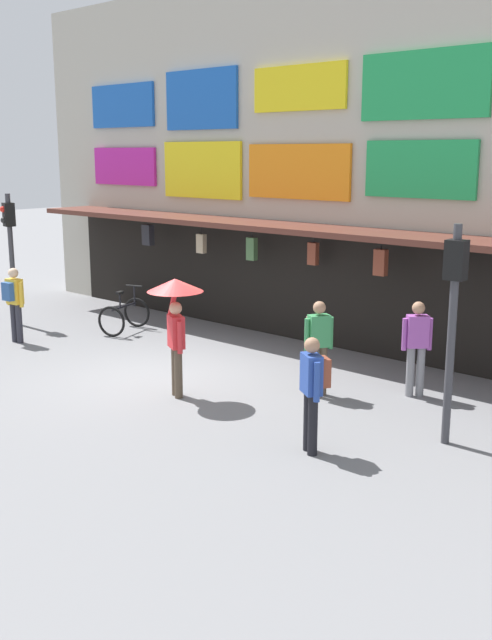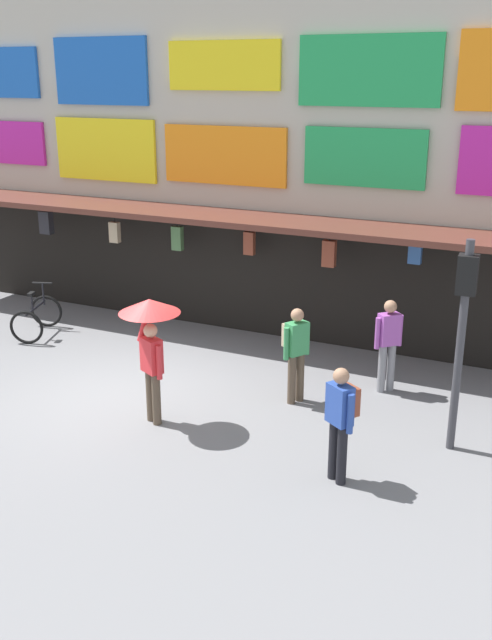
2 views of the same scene
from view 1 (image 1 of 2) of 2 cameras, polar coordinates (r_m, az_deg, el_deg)
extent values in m
plane|color=slate|center=(14.29, -6.13, -4.33)|extent=(80.00, 80.00, 0.00)
cube|color=#B2AD9E|center=(17.08, 5.35, 12.07)|extent=(18.00, 1.20, 8.00)
cube|color=#592D23|center=(16.13, 2.46, 7.10)|extent=(15.30, 1.40, 0.12)
cube|color=blue|center=(20.77, -9.41, 15.80)|extent=(2.47, 0.08, 1.10)
cube|color=blue|center=(18.57, -3.45, 16.42)|extent=(2.35, 0.08, 1.39)
cube|color=yellow|center=(16.62, 4.05, 17.22)|extent=(2.44, 0.08, 0.94)
cube|color=green|center=(14.97, 13.39, 17.05)|extent=(2.67, 0.08, 1.26)
cube|color=#B71E93|center=(20.74, -9.25, 11.48)|extent=(2.49, 0.08, 0.98)
cube|color=yellow|center=(18.54, -3.38, 11.34)|extent=(2.58, 0.08, 1.34)
cube|color=orange|center=(16.57, 3.96, 11.21)|extent=(2.76, 0.08, 1.18)
cube|color=green|center=(14.92, 13.08, 11.12)|extent=(2.36, 0.08, 1.09)
cylinder|color=black|center=(19.05, -7.51, 7.44)|extent=(0.02, 0.02, 0.15)
cube|color=#232328|center=(19.09, -7.48, 6.45)|extent=(0.29, 0.17, 0.51)
cylinder|color=black|center=(17.84, -3.44, 6.99)|extent=(0.02, 0.02, 0.27)
cube|color=tan|center=(17.88, -3.42, 5.83)|extent=(0.22, 0.13, 0.45)
cylinder|color=black|center=(16.81, 0.45, 6.71)|extent=(0.02, 0.02, 0.24)
cube|color=#477042|center=(16.85, 0.44, 5.44)|extent=(0.23, 0.14, 0.51)
cylinder|color=black|center=(15.90, 5.16, 6.32)|extent=(0.02, 0.02, 0.24)
cube|color=brown|center=(15.95, 5.14, 5.05)|extent=(0.22, 0.13, 0.47)
cylinder|color=black|center=(14.76, 10.28, 5.73)|extent=(0.02, 0.02, 0.22)
cube|color=brown|center=(14.81, 10.22, 4.33)|extent=(0.25, 0.15, 0.51)
cylinder|color=black|center=(13.99, 16.04, 5.27)|extent=(0.02, 0.02, 0.12)
cube|color=#2D5693|center=(14.02, 15.98, 4.26)|extent=(0.23, 0.14, 0.37)
cube|color=black|center=(16.84, 3.89, 2.68)|extent=(15.30, 0.04, 2.50)
cylinder|color=#38383D|center=(19.11, -17.41, 4.38)|extent=(0.12, 0.12, 3.20)
cube|color=black|center=(19.00, -17.63, 7.67)|extent=(0.33, 0.30, 0.56)
sphere|color=red|center=(18.95, -18.03, 8.02)|extent=(0.15, 0.15, 0.15)
sphere|color=black|center=(18.97, -17.98, 7.24)|extent=(0.15, 0.15, 0.15)
cylinder|color=#38383D|center=(11.01, 15.38, -1.25)|extent=(0.12, 0.12, 3.20)
cube|color=black|center=(10.80, 15.72, 4.43)|extent=(0.30, 0.26, 0.56)
sphere|color=red|center=(10.91, 16.01, 5.17)|extent=(0.15, 0.15, 0.15)
sphere|color=black|center=(10.94, 15.93, 3.82)|extent=(0.15, 0.15, 0.15)
torus|color=black|center=(18.36, -8.32, 0.58)|extent=(0.70, 0.29, 0.72)
torus|color=black|center=(17.45, -10.22, -0.12)|extent=(0.70, 0.29, 0.72)
cylinder|color=black|center=(17.85, -9.27, 1.02)|extent=(0.36, 0.95, 0.05)
cylinder|color=black|center=(17.68, -9.58, 1.46)|extent=(0.04, 0.04, 0.35)
cube|color=black|center=(17.65, -9.60, 2.07)|extent=(0.16, 0.22, 0.06)
cylinder|color=black|center=(18.20, -8.50, 1.82)|extent=(0.04, 0.04, 0.50)
cylinder|color=black|center=(18.16, -8.53, 2.59)|extent=(0.43, 0.17, 0.04)
cylinder|color=#2D2D38|center=(17.51, -17.25, -0.18)|extent=(0.14, 0.14, 0.88)
cylinder|color=#2D2D38|center=(17.37, -16.89, -0.26)|extent=(0.14, 0.14, 0.88)
cube|color=gold|center=(17.30, -17.23, 2.10)|extent=(0.38, 0.26, 0.56)
sphere|color=beige|center=(17.23, -17.32, 3.44)|extent=(0.22, 0.22, 0.22)
cylinder|color=gold|center=(17.48, -17.65, 2.01)|extent=(0.09, 0.09, 0.56)
cylinder|color=gold|center=(17.14, -16.77, 1.87)|extent=(0.09, 0.09, 0.56)
cube|color=#2D5693|center=(17.20, -17.65, 2.09)|extent=(0.30, 0.19, 0.40)
cylinder|color=gray|center=(13.31, 12.40, -3.87)|extent=(0.14, 0.14, 0.88)
cylinder|color=gray|center=(13.36, 13.14, -3.85)|extent=(0.14, 0.14, 0.88)
cube|color=#9E4CA8|center=(13.15, 12.92, -0.85)|extent=(0.41, 0.41, 0.56)
sphere|color=#A87A5B|center=(13.07, 13.01, 0.90)|extent=(0.22, 0.22, 0.22)
cylinder|color=#9E4CA8|center=(13.11, 11.99, -1.08)|extent=(0.09, 0.09, 0.56)
cylinder|color=#9E4CA8|center=(13.23, 13.83, -1.04)|extent=(0.09, 0.09, 0.56)
cylinder|color=brown|center=(13.13, 5.87, -3.86)|extent=(0.14, 0.14, 0.88)
cylinder|color=brown|center=(13.06, 5.15, -3.93)|extent=(0.14, 0.14, 0.88)
cube|color=#388E51|center=(12.91, 5.58, -0.83)|extent=(0.37, 0.42, 0.56)
sphere|color=#A87A5B|center=(12.82, 5.62, 0.95)|extent=(0.22, 0.22, 0.22)
cylinder|color=#388E51|center=(13.01, 6.46, -0.98)|extent=(0.09, 0.09, 0.56)
cylinder|color=#388E51|center=(12.84, 4.67, -1.12)|extent=(0.09, 0.09, 0.56)
cube|color=tan|center=(13.05, 5.30, -0.59)|extent=(0.28, 0.32, 0.40)
cylinder|color=brown|center=(12.95, -5.17, -4.08)|extent=(0.14, 0.14, 0.88)
cylinder|color=brown|center=(13.12, -5.39, -3.87)|extent=(0.14, 0.14, 0.88)
cube|color=red|center=(12.85, -5.35, -0.89)|extent=(0.42, 0.36, 0.56)
sphere|color=tan|center=(12.76, -5.39, 0.90)|extent=(0.22, 0.22, 0.22)
cylinder|color=red|center=(12.66, -5.07, -1.33)|extent=(0.09, 0.09, 0.56)
cylinder|color=red|center=(12.97, -5.66, 1.04)|extent=(0.23, 0.09, 0.48)
cylinder|color=#4C3823|center=(12.95, -5.67, 1.49)|extent=(0.02, 0.02, 0.55)
cone|color=red|center=(12.69, -5.42, 2.67)|extent=(0.96, 0.96, 0.22)
cylinder|color=black|center=(10.57, 5.10, -7.99)|extent=(0.14, 0.14, 0.88)
cylinder|color=black|center=(10.73, 4.77, -7.66)|extent=(0.14, 0.14, 0.88)
cube|color=#28479E|center=(10.42, 5.01, -4.11)|extent=(0.42, 0.38, 0.56)
sphere|color=#A87A5B|center=(10.31, 5.05, -1.93)|extent=(0.22, 0.22, 0.22)
cylinder|color=#28479E|center=(10.24, 5.42, -4.72)|extent=(0.09, 0.09, 0.56)
cylinder|color=#28479E|center=(10.63, 4.60, -4.04)|extent=(0.09, 0.09, 0.56)
cube|color=brown|center=(10.47, 5.84, -3.94)|extent=(0.32, 0.29, 0.40)
camera|label=2|loc=(3.60, -61.63, 26.00)|focal=40.87mm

